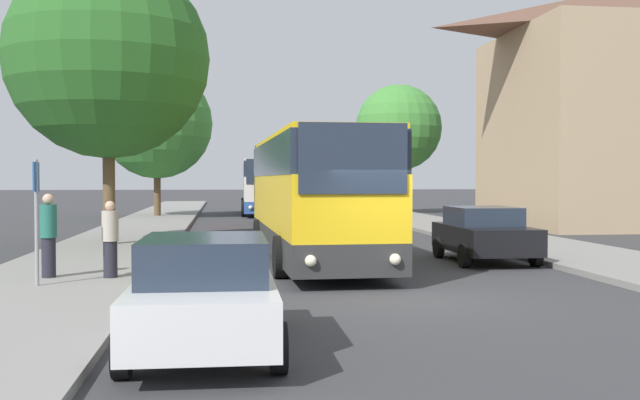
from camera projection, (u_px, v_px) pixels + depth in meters
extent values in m
plane|color=#38383A|center=(400.00, 297.00, 14.60)|extent=(300.00, 300.00, 0.00)
cube|color=gray|center=(26.00, 301.00, 13.69)|extent=(4.00, 120.00, 0.15)
cube|color=#2D2D2D|center=(312.00, 239.00, 20.99)|extent=(2.78, 11.64, 0.70)
cube|color=yellow|center=(312.00, 201.00, 20.96)|extent=(2.78, 11.64, 1.43)
cube|color=#232D3D|center=(312.00, 159.00, 20.92)|extent=(2.80, 11.41, 0.95)
cube|color=yellow|center=(312.00, 139.00, 20.91)|extent=(2.72, 11.40, 0.12)
cube|color=#232D3D|center=(353.00, 158.00, 15.18)|extent=(2.26, 0.11, 1.45)
sphere|color=#F4EAC1|center=(311.00, 261.00, 15.08)|extent=(0.24, 0.24, 0.24)
sphere|color=#F4EAC1|center=(395.00, 259.00, 15.35)|extent=(0.24, 0.24, 0.24)
cylinder|color=black|center=(280.00, 257.00, 17.36)|extent=(0.32, 1.01, 1.00)
cylinder|color=black|center=(385.00, 255.00, 17.75)|extent=(0.32, 1.01, 1.00)
cylinder|color=black|center=(259.00, 235.00, 24.23)|extent=(0.32, 1.01, 1.00)
cylinder|color=black|center=(335.00, 234.00, 24.61)|extent=(0.32, 1.01, 1.00)
cube|color=gray|center=(284.00, 215.00, 35.48)|extent=(2.91, 10.58, 0.70)
cube|color=red|center=(284.00, 194.00, 35.45)|extent=(2.91, 10.58, 1.26)
cube|color=#232D3D|center=(284.00, 171.00, 35.42)|extent=(2.92, 10.37, 0.95)
cube|color=red|center=(284.00, 159.00, 35.41)|extent=(2.85, 10.37, 0.12)
cube|color=#232D3D|center=(289.00, 173.00, 30.17)|extent=(2.24, 0.15, 1.45)
sphere|color=#F4EAC1|center=(268.00, 220.00, 30.13)|extent=(0.24, 0.24, 0.24)
sphere|color=#F4EAC1|center=(311.00, 220.00, 30.29)|extent=(0.24, 0.24, 0.24)
cylinder|color=black|center=(258.00, 221.00, 32.24)|extent=(0.34, 1.01, 1.00)
cylinder|color=black|center=(315.00, 221.00, 32.46)|extent=(0.34, 1.01, 1.00)
cylinder|color=black|center=(257.00, 214.00, 38.51)|extent=(0.34, 1.01, 1.00)
cylinder|color=black|center=(305.00, 214.00, 38.73)|extent=(0.34, 1.01, 1.00)
cube|color=#2D519E|center=(263.00, 205.00, 49.01)|extent=(2.74, 11.07, 0.70)
cube|color=silver|center=(263.00, 188.00, 48.98)|extent=(2.74, 11.07, 1.46)
cube|color=#232D3D|center=(263.00, 170.00, 48.94)|extent=(2.76, 10.85, 0.95)
cube|color=silver|center=(263.00, 162.00, 48.93)|extent=(2.68, 10.84, 0.12)
cube|color=#232D3D|center=(265.00, 171.00, 43.45)|extent=(2.23, 0.11, 1.45)
sphere|color=#F4EAC1|center=(251.00, 207.00, 43.39)|extent=(0.24, 0.24, 0.24)
sphere|color=#F4EAC1|center=(280.00, 207.00, 43.58)|extent=(0.24, 0.24, 0.24)
cylinder|color=black|center=(244.00, 209.00, 45.60)|extent=(0.32, 1.01, 1.00)
cylinder|color=black|center=(284.00, 209.00, 45.86)|extent=(0.32, 1.01, 1.00)
cylinder|color=black|center=(243.00, 205.00, 52.16)|extent=(0.32, 1.01, 1.00)
cylinder|color=black|center=(279.00, 205.00, 52.43)|extent=(0.32, 1.01, 1.00)
cube|color=silver|center=(205.00, 303.00, 10.05)|extent=(1.87, 4.31, 0.67)
cube|color=#232D3D|center=(205.00, 258.00, 9.86)|extent=(1.63, 2.25, 0.56)
cylinder|color=black|center=(148.00, 312.00, 11.27)|extent=(0.21, 0.62, 0.62)
cylinder|color=black|center=(268.00, 309.00, 11.48)|extent=(0.21, 0.62, 0.62)
cylinder|color=black|center=(122.00, 352.00, 8.63)|extent=(0.21, 0.62, 0.62)
cylinder|color=black|center=(279.00, 348.00, 8.84)|extent=(0.21, 0.62, 0.62)
cube|color=black|center=(485.00, 238.00, 20.77)|extent=(2.00, 4.00, 0.71)
cube|color=#232D3D|center=(483.00, 216.00, 20.91)|extent=(1.74, 2.09, 0.51)
cylinder|color=black|center=(536.00, 255.00, 19.66)|extent=(0.21, 0.62, 0.62)
cylinder|color=black|center=(464.00, 256.00, 19.44)|extent=(0.21, 0.62, 0.62)
cylinder|color=black|center=(502.00, 247.00, 22.11)|extent=(0.21, 0.62, 0.62)
cylinder|color=black|center=(438.00, 247.00, 21.89)|extent=(0.21, 0.62, 0.62)
cube|color=red|center=(357.00, 209.00, 40.18)|extent=(1.97, 4.61, 0.73)
cube|color=#232D3D|center=(357.00, 198.00, 40.35)|extent=(1.69, 2.42, 0.45)
cylinder|color=black|center=(379.00, 217.00, 38.88)|extent=(0.22, 0.62, 0.62)
cylinder|color=black|center=(344.00, 218.00, 38.68)|extent=(0.22, 0.62, 0.62)
cylinder|color=black|center=(370.00, 215.00, 41.70)|extent=(0.22, 0.62, 0.62)
cylinder|color=black|center=(337.00, 215.00, 41.50)|extent=(0.22, 0.62, 0.62)
cylinder|color=gray|center=(37.00, 223.00, 15.11)|extent=(0.08, 0.08, 2.56)
cube|color=#1E56A3|center=(36.00, 177.00, 15.09)|extent=(0.03, 0.45, 0.60)
cylinder|color=#23232D|center=(49.00, 258.00, 16.40)|extent=(0.30, 0.30, 0.87)
cylinder|color=#236656|center=(48.00, 221.00, 16.37)|extent=(0.36, 0.36, 0.73)
sphere|color=tan|center=(48.00, 199.00, 16.36)|extent=(0.24, 0.24, 0.24)
cylinder|color=#23232D|center=(110.00, 259.00, 16.38)|extent=(0.30, 0.30, 0.80)
cylinder|color=#B2A899|center=(110.00, 226.00, 16.36)|extent=(0.36, 0.36, 0.67)
sphere|color=tan|center=(110.00, 206.00, 16.35)|extent=(0.22, 0.22, 0.22)
cylinder|color=brown|center=(109.00, 189.00, 24.83)|extent=(0.40, 0.40, 3.67)
sphere|color=#286023|center=(108.00, 58.00, 24.71)|extent=(6.67, 6.67, 6.67)
cylinder|color=brown|center=(157.00, 190.00, 44.28)|extent=(0.40, 0.40, 3.00)
sphere|color=#387F33|center=(157.00, 124.00, 44.16)|extent=(6.52, 6.52, 6.52)
cylinder|color=#513D23|center=(398.00, 186.00, 49.37)|extent=(0.40, 0.40, 3.42)
sphere|color=#428938|center=(398.00, 128.00, 49.26)|extent=(5.68, 5.68, 5.68)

